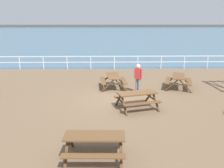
# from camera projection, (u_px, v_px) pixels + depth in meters

# --- Properties ---
(ground_plane) EXTENTS (30.00, 24.00, 0.20)m
(ground_plane) POSITION_uv_depth(u_px,v_px,m) (119.00, 100.00, 13.30)
(ground_plane) COLOR brown
(sea_band) EXTENTS (142.00, 90.00, 0.01)m
(sea_band) POSITION_uv_depth(u_px,v_px,m) (109.00, 34.00, 64.23)
(sea_band) COLOR #476B84
(sea_band) RESTS_ON ground
(distant_shoreline) EXTENTS (142.00, 6.00, 1.80)m
(distant_shoreline) POSITION_uv_depth(u_px,v_px,m) (108.00, 27.00, 105.77)
(distant_shoreline) COLOR #4C4C47
(distant_shoreline) RESTS_ON ground
(seaward_railing) EXTENTS (23.07, 0.07, 1.08)m
(seaward_railing) POSITION_uv_depth(u_px,v_px,m) (114.00, 60.00, 20.57)
(seaward_railing) COLOR white
(seaward_railing) RESTS_ON ground
(picnic_table_near_left) EXTENTS (2.15, 1.95, 0.80)m
(picnic_table_near_left) POSITION_uv_depth(u_px,v_px,m) (137.00, 96.00, 11.72)
(picnic_table_near_left) COLOR brown
(picnic_table_near_left) RESTS_ON ground
(picnic_table_mid_centre) EXTENTS (1.93, 2.13, 0.80)m
(picnic_table_mid_centre) POSITION_uv_depth(u_px,v_px,m) (178.00, 79.00, 15.04)
(picnic_table_mid_centre) COLOR brown
(picnic_table_mid_centre) RESTS_ON ground
(picnic_table_far_right) EXTENTS (1.64, 1.89, 0.80)m
(picnic_table_far_right) POSITION_uv_depth(u_px,v_px,m) (113.00, 78.00, 15.13)
(picnic_table_far_right) COLOR brown
(picnic_table_far_right) RESTS_ON ground
(picnic_table_corner) EXTENTS (1.85, 1.59, 0.80)m
(picnic_table_corner) POSITION_uv_depth(u_px,v_px,m) (94.00, 141.00, 7.52)
(picnic_table_corner) COLOR brown
(picnic_table_corner) RESTS_ON ground
(visitor) EXTENTS (0.39, 0.41, 1.66)m
(visitor) POSITION_uv_depth(u_px,v_px,m) (138.00, 77.00, 13.91)
(visitor) COLOR slate
(visitor) RESTS_ON ground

